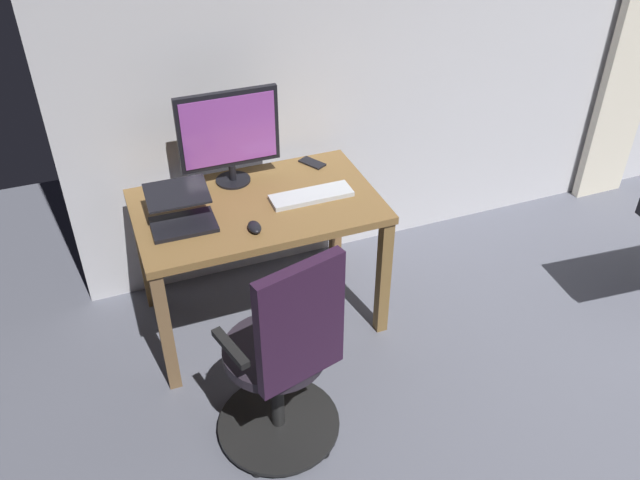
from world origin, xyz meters
The scene contains 8 objects.
desk centered at (2.23, -2.08, 0.64)m, with size 1.20×0.73×0.74m.
office_chair centered at (2.38, -1.24, 0.49)m, with size 0.56×0.56×1.08m.
computer_monitor centered at (2.28, -2.33, 1.02)m, with size 0.51×0.18×0.49m.
computer_keyboard centered at (1.96, -2.03, 0.76)m, with size 0.42×0.13×0.02m, color #B7BCC1.
laptop centered at (2.61, -2.05, 0.80)m, with size 0.30×0.32×0.15m.
computer_mouse centered at (2.31, -1.86, 0.76)m, with size 0.06×0.10×0.04m, color black.
cell_phone_face_up centered at (1.83, -2.36, 0.75)m, with size 0.07×0.14×0.01m, color black.
cell_phone_by_monitor centered at (2.56, -2.32, 0.75)m, with size 0.07×0.14×0.01m, color black.
Camera 1 is at (2.92, 0.58, 2.50)m, focal length 36.89 mm.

